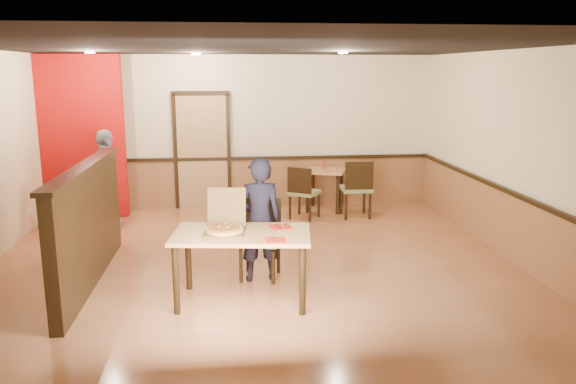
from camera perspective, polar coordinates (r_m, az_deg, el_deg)
name	(u,v)px	position (r m, az deg, el deg)	size (l,w,h in m)	color
floor	(255,269)	(7.35, -3.33, -7.86)	(7.00, 7.00, 0.00)	#CD804F
ceiling	(252,47)	(6.90, -3.63, 14.52)	(7.00, 7.00, 0.00)	black
wall_back	(246,132)	(10.46, -4.34, 6.07)	(7.00, 7.00, 0.00)	#F5EDBF
wall_right	(522,158)	(7.95, 22.67, 3.17)	(7.00, 7.00, 0.00)	#F5EDBF
wainscot_back	(246,183)	(10.57, -4.25, 0.93)	(7.00, 0.04, 0.90)	#8F6039
chair_rail_back	(246,158)	(10.47, -4.29, 3.43)	(7.00, 0.06, 0.06)	black
wainscot_right	(513,228)	(8.12, 21.93, -3.45)	(0.04, 7.00, 0.90)	#8F6039
chair_rail_right	(515,194)	(8.01, 22.07, -0.21)	(0.06, 7.00, 0.06)	black
back_door	(202,152)	(10.47, -8.69, 4.04)	(0.90, 0.06, 2.10)	tan
booth_partition	(89,223)	(7.14, -19.61, -3.00)	(0.20, 3.10, 1.44)	black
red_accent_panel	(77,137)	(10.29, -20.68, 5.21)	(1.60, 0.20, 2.78)	#B30E0C
spot_a	(90,52)	(8.92, -19.48, 13.23)	(0.14, 0.14, 0.02)	#FFD7B2
spot_b	(196,54)	(9.41, -9.30, 13.67)	(0.14, 0.14, 0.02)	#FFD7B2
spot_c	(343,53)	(8.56, 5.62, 13.92)	(0.14, 0.14, 0.02)	#FFD7B2
main_table	(242,242)	(6.18, -4.72, -5.11)	(1.58, 1.02, 0.80)	tan
diner_chair	(261,235)	(6.99, -2.76, -4.34)	(0.58, 0.58, 0.97)	olive
side_chair_left	(303,190)	(9.63, 1.52, 0.16)	(0.63, 0.63, 0.92)	olive
side_chair_right	(357,186)	(9.77, 7.00, 0.56)	(0.51, 0.51, 1.02)	olive
side_table	(325,179)	(10.28, 3.78, 1.33)	(0.89, 0.89, 0.75)	tan
diner	(259,220)	(6.78, -2.94, -2.84)	(0.56, 0.37, 1.52)	black
passerby	(107,180)	(9.45, -17.94, 1.20)	(0.95, 0.39, 1.62)	#94959C
pizza_box	(225,227)	(6.15, -6.43, -3.60)	(0.48, 0.55, 0.45)	brown
pizza	(224,230)	(6.11, -6.47, -3.83)	(0.41, 0.41, 0.03)	#E8B254
napkin_near	(275,240)	(5.85, -1.28, -4.90)	(0.21, 0.21, 0.01)	red
napkin_far	(281,227)	(6.33, -0.76, -3.56)	(0.27, 0.27, 0.01)	red
condiment	(324,165)	(10.32, 3.65, 2.75)	(0.05, 0.05, 0.13)	maroon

